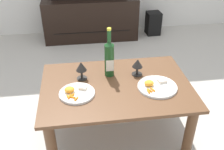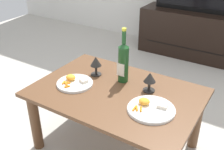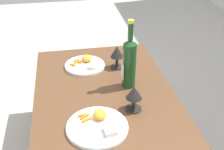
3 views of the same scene
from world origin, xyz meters
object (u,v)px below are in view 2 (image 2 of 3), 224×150
at_px(tv_stand, 192,34).
at_px(goblet_right, 150,79).
at_px(wine_bottle, 123,61).
at_px(dinner_plate_left, 74,82).
at_px(dining_table, 116,102).
at_px(goblet_left, 96,63).
at_px(dinner_plate_right, 151,108).

height_order(tv_stand, goblet_right, goblet_right).
xyz_separation_m(wine_bottle, dinner_plate_left, (-0.25, -0.21, -0.14)).
relative_size(dining_table, dinner_plate_left, 4.37).
distance_m(goblet_left, dinner_plate_left, 0.21).
bearing_deg(goblet_left, wine_bottle, 6.83).
distance_m(dining_table, dinner_plate_left, 0.31).
height_order(goblet_left, dinner_plate_left, goblet_left).
height_order(dining_table, goblet_left, goblet_left).
distance_m(dining_table, goblet_left, 0.32).
xyz_separation_m(goblet_left, dinner_plate_right, (0.51, -0.19, -0.08)).
bearing_deg(wine_bottle, dinner_plate_right, -34.68).
height_order(dining_table, dinner_plate_right, dinner_plate_right).
relative_size(wine_bottle, goblet_right, 2.88).
bearing_deg(wine_bottle, dining_table, -77.57).
height_order(wine_bottle, goblet_left, wine_bottle).
bearing_deg(goblet_right, dinner_plate_left, -157.81).
height_order(goblet_left, dinner_plate_right, goblet_left).
xyz_separation_m(dining_table, tv_stand, (-0.06, 1.86, -0.11)).
bearing_deg(tv_stand, dining_table, -88.21).
xyz_separation_m(wine_bottle, dinner_plate_right, (0.31, -0.21, -0.14)).
bearing_deg(goblet_right, dining_table, -146.71).
bearing_deg(dinner_plate_left, goblet_left, 76.16).
bearing_deg(dining_table, tv_stand, 91.79).
bearing_deg(wine_bottle, tv_stand, 90.91).
distance_m(dining_table, tv_stand, 1.87).
xyz_separation_m(goblet_right, dinner_plate_right, (0.10, -0.19, -0.08)).
bearing_deg(goblet_left, dinner_plate_right, -20.04).
height_order(dining_table, tv_stand, tv_stand).
bearing_deg(goblet_left, dining_table, -25.91).
bearing_deg(dinner_plate_left, wine_bottle, 40.00).
bearing_deg(wine_bottle, dinner_plate_left, -140.00).
bearing_deg(goblet_right, tv_stand, 97.62).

